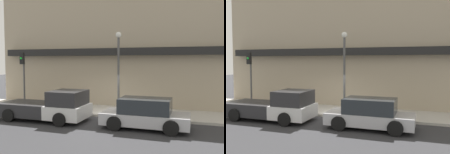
% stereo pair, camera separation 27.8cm
% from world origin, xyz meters
% --- Properties ---
extents(ground_plane, '(80.00, 80.00, 0.00)m').
position_xyz_m(ground_plane, '(0.00, 0.00, 0.00)').
color(ground_plane, '#2D2D30').
extents(sidewalk, '(36.00, 3.19, 0.14)m').
position_xyz_m(sidewalk, '(0.00, 1.60, 0.07)').
color(sidewalk, '#B7B2A8').
rests_on(sidewalk, ground).
extents(building, '(19.80, 3.80, 11.18)m').
position_xyz_m(building, '(0.02, 4.67, 4.53)').
color(building, tan).
rests_on(building, ground).
extents(pickup_truck, '(5.14, 2.27, 1.74)m').
position_xyz_m(pickup_truck, '(-2.60, -1.64, 0.77)').
color(pickup_truck, silver).
rests_on(pickup_truck, ground).
extents(parked_car, '(4.32, 1.98, 1.52)m').
position_xyz_m(parked_car, '(2.85, -1.64, 0.74)').
color(parked_car, '#ADADB2').
rests_on(parked_car, ground).
extents(fire_hydrant, '(0.21, 0.21, 0.60)m').
position_xyz_m(fire_hydrant, '(-3.41, 0.76, 0.44)').
color(fire_hydrant, red).
rests_on(fire_hydrant, sidewalk).
extents(street_lamp, '(0.36, 0.36, 4.99)m').
position_xyz_m(street_lamp, '(0.68, 0.91, 3.30)').
color(street_lamp, '#4C4C4C').
rests_on(street_lamp, sidewalk).
extents(traffic_light, '(0.28, 0.42, 3.80)m').
position_xyz_m(traffic_light, '(-6.06, 0.56, 2.75)').
color(traffic_light, '#4C4C4C').
rests_on(traffic_light, sidewalk).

